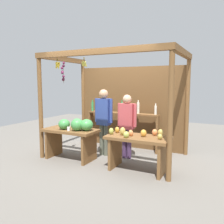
# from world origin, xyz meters

# --- Properties ---
(ground_plane) EXTENTS (12.00, 12.00, 0.00)m
(ground_plane) POSITION_xyz_m (0.00, 0.00, 0.00)
(ground_plane) COLOR slate
(ground_plane) RESTS_ON ground
(market_stall) EXTENTS (3.19, 1.92, 2.48)m
(market_stall) POSITION_xyz_m (-0.01, 0.44, 1.43)
(market_stall) COLOR brown
(market_stall) RESTS_ON ground
(fruit_counter_left) EXTENTS (1.30, 0.64, 1.00)m
(fruit_counter_left) POSITION_xyz_m (-0.75, -0.70, 0.65)
(fruit_counter_left) COLOR brown
(fruit_counter_left) RESTS_ON ground
(fruit_counter_right) EXTENTS (1.29, 0.64, 0.89)m
(fruit_counter_right) POSITION_xyz_m (0.84, -0.68, 0.55)
(fruit_counter_right) COLOR brown
(fruit_counter_right) RESTS_ON ground
(bottle_shelf_unit) EXTENTS (2.05, 0.22, 1.36)m
(bottle_shelf_unit) POSITION_xyz_m (-0.13, 0.68, 0.78)
(bottle_shelf_unit) COLOR brown
(bottle_shelf_unit) RESTS_ON ground
(vendor_man) EXTENTS (0.48, 0.22, 1.64)m
(vendor_man) POSITION_xyz_m (-0.29, -0.07, 0.99)
(vendor_man) COLOR #585C4C
(vendor_man) RESTS_ON ground
(vendor_woman) EXTENTS (0.48, 0.21, 1.52)m
(vendor_woman) POSITION_xyz_m (0.31, -0.02, 0.91)
(vendor_woman) COLOR #4B3258
(vendor_woman) RESTS_ON ground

